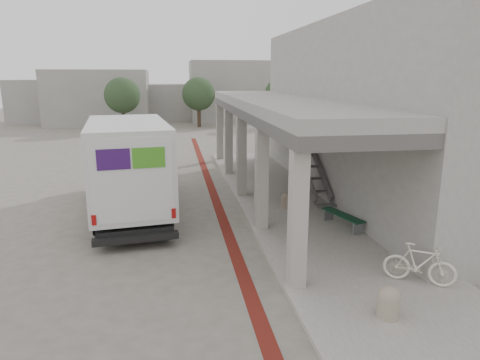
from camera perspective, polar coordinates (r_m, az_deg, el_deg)
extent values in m
plane|color=#676058|center=(13.29, -5.74, -7.93)|extent=(120.00, 120.00, 0.00)
cube|color=#601A13|center=(15.24, -2.41, -4.98)|extent=(0.35, 40.00, 0.01)
cube|color=gray|center=(14.03, 10.90, -6.66)|extent=(4.40, 28.00, 0.12)
cube|color=gray|center=(18.68, 16.50, 8.90)|extent=(4.30, 17.00, 7.00)
cube|color=#524F4C|center=(17.42, 5.13, 9.09)|extent=(3.40, 16.90, 0.35)
cube|color=gray|center=(17.40, 5.16, 10.24)|extent=(3.40, 16.90, 0.35)
cube|color=gray|center=(46.98, -18.32, 10.41)|extent=(10.00, 6.00, 5.50)
cube|color=gray|center=(50.43, -9.55, 10.22)|extent=(8.00, 6.00, 4.00)
cube|color=gray|center=(48.82, -1.20, 11.77)|extent=(9.00, 6.00, 6.50)
cube|color=gray|center=(51.19, -24.47, 9.54)|extent=(7.00, 5.00, 4.50)
cylinder|color=#38281C|center=(40.75, -15.26, 8.03)|extent=(0.36, 0.36, 2.40)
sphere|color=#283C23|center=(40.62, -15.44, 10.83)|extent=(3.20, 3.20, 3.20)
cylinder|color=#38281C|center=(42.58, -5.48, 8.66)|extent=(0.36, 0.36, 2.40)
sphere|color=#283C23|center=(42.46, -5.54, 11.35)|extent=(3.20, 3.20, 3.20)
cylinder|color=#38281C|center=(42.84, 5.47, 8.69)|extent=(0.36, 0.36, 2.40)
sphere|color=#283C23|center=(42.72, 5.53, 11.37)|extent=(3.20, 3.20, 3.20)
cube|color=black|center=(16.24, -14.38, -2.69)|extent=(3.12, 7.57, 0.31)
cube|color=silver|center=(14.94, -14.60, 2.31)|extent=(3.19, 5.73, 2.73)
cube|color=silver|center=(18.53, -14.98, 3.94)|extent=(2.75, 2.30, 2.41)
cube|color=silver|center=(19.78, -14.92, 1.90)|extent=(2.37, 0.92, 0.84)
cube|color=black|center=(19.28, -15.16, 6.02)|extent=(2.36, 0.80, 1.10)
cube|color=black|center=(12.67, -13.67, -7.58)|extent=(2.43, 0.57, 0.19)
cube|color=#341255|center=(15.61, -19.45, 4.21)|extent=(0.21, 1.46, 0.79)
cube|color=#3F8F1F|center=(14.06, -19.75, 3.21)|extent=(0.21, 1.46, 0.79)
cube|color=#341255|center=(12.11, -16.53, 2.64)|extent=(0.89, 0.14, 0.58)
cube|color=#3F8F1F|center=(12.14, -12.07, 2.93)|extent=(0.89, 0.14, 0.58)
cylinder|color=black|center=(18.88, -18.06, -0.50)|extent=(0.41, 0.97, 0.94)
cylinder|color=black|center=(18.92, -11.39, -0.06)|extent=(0.41, 0.97, 0.94)
cylinder|color=black|center=(14.23, -18.50, -5.09)|extent=(0.41, 0.97, 0.94)
cylinder|color=black|center=(14.29, -9.62, -4.48)|extent=(0.41, 0.97, 0.94)
cube|color=gray|center=(13.76, 15.43, -6.22)|extent=(0.38, 0.18, 0.38)
cube|color=gray|center=(14.84, 11.69, -4.54)|extent=(0.38, 0.18, 0.38)
cube|color=#123723|center=(14.15, 13.09, -4.65)|extent=(0.62, 1.74, 0.04)
cube|color=#123723|center=(14.23, 13.53, -4.56)|extent=(0.62, 1.74, 0.04)
cube|color=#123723|center=(14.32, 13.96, -4.48)|extent=(0.62, 1.74, 0.04)
cylinder|color=gray|center=(9.49, 19.15, -15.67)|extent=(0.45, 0.45, 0.45)
sphere|color=gray|center=(9.39, 19.26, -14.47)|extent=(0.45, 0.45, 0.45)
cylinder|color=gray|center=(15.95, 6.16, -3.03)|extent=(0.39, 0.39, 0.39)
sphere|color=gray|center=(15.89, 6.18, -2.36)|extent=(0.39, 0.39, 0.39)
cube|color=gray|center=(17.74, 7.40, -0.27)|extent=(0.51, 0.65, 1.03)
imported|color=silver|center=(11.01, 22.83, -10.26)|extent=(1.62, 1.27, 0.98)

